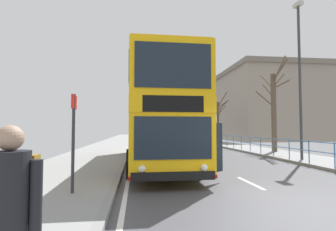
# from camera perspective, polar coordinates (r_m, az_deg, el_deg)

# --- Properties ---
(ground) EXTENTS (15.80, 140.00, 0.20)m
(ground) POSITION_cam_1_polar(r_m,az_deg,el_deg) (6.63, 20.91, -17.73)
(ground) COLOR #47474C
(double_decker_bus_main) EXTENTS (3.34, 11.52, 4.47)m
(double_decker_bus_main) POSITION_cam_1_polar(r_m,az_deg,el_deg) (12.99, -2.63, -0.30)
(double_decker_bus_main) COLOR #F4B20F
(double_decker_bus_main) RESTS_ON ground
(background_bus_far_lane) EXTENTS (2.82, 10.13, 3.14)m
(background_bus_far_lane) POSITION_cam_1_polar(r_m,az_deg,el_deg) (30.28, 5.75, -2.96)
(background_bus_far_lane) COLOR white
(background_bus_far_lane) RESTS_ON ground
(pedestrian_railing_far_kerb) EXTENTS (0.05, 22.98, 1.07)m
(pedestrian_railing_far_kerb) POSITION_cam_1_polar(r_m,az_deg,el_deg) (15.64, 24.68, -5.96)
(pedestrian_railing_far_kerb) COLOR #386BA8
(pedestrian_railing_far_kerb) RESTS_ON ground
(pedestrian_with_backpack) EXTENTS (0.54, 0.53, 1.65)m
(pedestrian_with_backpack) POSITION_cam_1_polar(r_m,az_deg,el_deg) (2.74, -30.90, -16.50)
(pedestrian_with_backpack) COLOR #383842
(pedestrian_with_backpack) RESTS_ON ground
(bus_stop_sign_near) EXTENTS (0.08, 0.44, 2.51)m
(bus_stop_sign_near) POSITION_cam_1_polar(r_m,az_deg,el_deg) (7.15, -19.75, -3.24)
(bus_stop_sign_near) COLOR #2D2D33
(bus_stop_sign_near) RESTS_ON ground
(street_lamp_far_side) EXTENTS (0.28, 0.60, 8.46)m
(street_lamp_far_side) POSITION_cam_1_polar(r_m,az_deg,el_deg) (16.02, 26.54, 9.06)
(street_lamp_far_side) COLOR #38383D
(street_lamp_far_side) RESTS_ON ground
(bare_tree_far_00) EXTENTS (1.46, 2.48, 5.80)m
(bare_tree_far_00) POSITION_cam_1_polar(r_m,az_deg,el_deg) (30.26, 10.74, -1.02)
(bare_tree_far_00) COLOR #4C3D2D
(bare_tree_far_00) RESTS_ON ground
(bare_tree_far_01) EXTENTS (1.74, 3.77, 6.45)m
(bare_tree_far_01) POSITION_cam_1_polar(r_m,az_deg,el_deg) (20.44, 21.86, 1.57)
(bare_tree_far_01) COLOR brown
(bare_tree_far_01) RESTS_ON ground
(background_building_00) EXTENTS (14.05, 16.80, 11.17)m
(background_building_00) POSITION_cam_1_polar(r_m,az_deg,el_deg) (45.75, 20.57, 2.13)
(background_building_00) COLOR gray
(background_building_00) RESTS_ON ground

